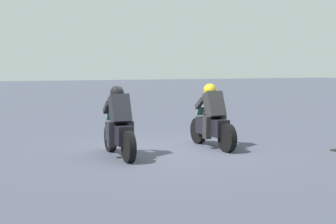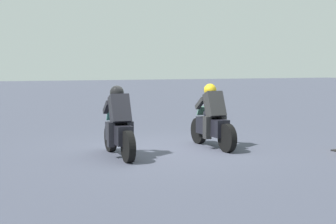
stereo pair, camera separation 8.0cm
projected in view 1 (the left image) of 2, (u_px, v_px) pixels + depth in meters
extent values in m
plane|color=#424556|center=(166.00, 150.00, 11.36)|extent=(120.00, 120.00, 0.00)
cylinder|color=black|center=(198.00, 131.00, 12.31)|extent=(0.64, 0.16, 0.64)
cylinder|color=black|center=(227.00, 138.00, 11.04)|extent=(0.64, 0.16, 0.64)
cube|color=black|center=(212.00, 127.00, 11.66)|extent=(1.11, 0.35, 0.40)
ellipsoid|color=black|center=(210.00, 114.00, 11.72)|extent=(0.49, 0.31, 0.24)
cube|color=red|center=(223.00, 128.00, 11.19)|extent=(0.06, 0.16, 0.08)
cylinder|color=#A5A5AD|center=(225.00, 133.00, 11.42)|extent=(0.42, 0.11, 0.10)
cube|color=#282829|center=(214.00, 105.00, 11.52)|extent=(0.49, 0.41, 0.66)
sphere|color=gold|center=(210.00, 90.00, 11.69)|extent=(0.31, 0.31, 0.30)
cube|color=#4C7866|center=(202.00, 111.00, 12.08)|extent=(0.16, 0.26, 0.23)
cube|color=#282829|center=(207.00, 128.00, 11.47)|extent=(0.18, 0.14, 0.52)
cube|color=#282829|center=(222.00, 127.00, 11.63)|extent=(0.18, 0.14, 0.52)
cube|color=#282829|center=(200.00, 103.00, 11.79)|extent=(0.39, 0.11, 0.31)
cube|color=#282829|center=(213.00, 103.00, 11.94)|extent=(0.39, 0.11, 0.31)
cylinder|color=black|center=(111.00, 137.00, 11.13)|extent=(0.65, 0.18, 0.64)
cylinder|color=black|center=(129.00, 147.00, 9.83)|extent=(0.65, 0.18, 0.64)
cube|color=black|center=(119.00, 133.00, 10.46)|extent=(1.12, 0.39, 0.40)
ellipsoid|color=black|center=(118.00, 119.00, 10.53)|extent=(0.50, 0.33, 0.24)
cube|color=red|center=(126.00, 136.00, 9.99)|extent=(0.07, 0.16, 0.08)
cylinder|color=#A5A5AD|center=(131.00, 141.00, 10.21)|extent=(0.43, 0.13, 0.10)
cube|color=black|center=(120.00, 109.00, 10.32)|extent=(0.51, 0.43, 0.66)
sphere|color=black|center=(117.00, 93.00, 10.50)|extent=(0.32, 0.32, 0.30)
cube|color=teal|center=(113.00, 115.00, 10.90)|extent=(0.17, 0.27, 0.23)
cube|color=black|center=(111.00, 135.00, 10.28)|extent=(0.19, 0.15, 0.52)
cube|color=black|center=(130.00, 134.00, 10.43)|extent=(0.19, 0.15, 0.52)
cube|color=black|center=(107.00, 107.00, 10.61)|extent=(0.39, 0.13, 0.31)
cube|color=black|center=(123.00, 107.00, 10.74)|extent=(0.39, 0.13, 0.31)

